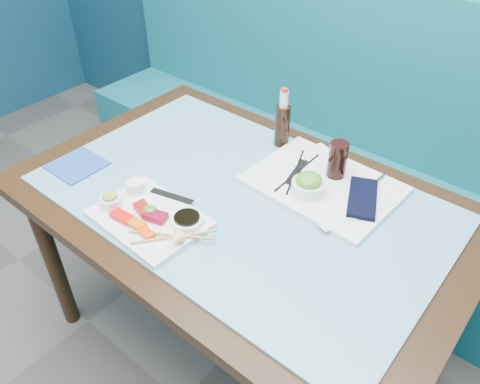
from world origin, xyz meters
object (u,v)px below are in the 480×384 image
Objects in this scene: cola_bottle_body at (282,126)px; blue_napkin at (77,165)px; cola_glass at (338,160)px; dining_table at (240,218)px; sashimi_plate at (149,219)px; booth_bench at (354,173)px; serving_tray at (323,185)px; seaweed_bowl at (308,187)px.

cola_bottle_body is 0.71m from blue_napkin.
cola_bottle_body reaches higher than cola_glass.
dining_table is 9.41× the size of cola_bottle_body.
booth_bench is at bearing 86.09° from sashimi_plate.
cola_glass reaches higher than serving_tray.
booth_bench reaches higher than dining_table.
sashimi_plate is at bearing -120.36° from serving_tray.
cola_bottle_body reaches higher than blue_napkin.
blue_napkin is at bearing -129.23° from cola_bottle_body.
serving_tray is at bearing 59.49° from sashimi_plate.
seaweed_bowl is (0.16, 0.13, 0.13)m from dining_table.
serving_tray is 0.08m from seaweed_bowl.
blue_napkin is (-0.70, -0.48, -0.07)m from cola_glass.
serving_tray is 2.79× the size of blue_napkin.
cola_glass is at bearing 81.25° from seaweed_bowl.
cola_bottle_body reaches higher than sashimi_plate.
cola_glass is at bearing 34.50° from blue_napkin.
cola_glass is (0.02, 0.13, 0.04)m from seaweed_bowl.
serving_tray is 3.67× the size of cola_glass.
blue_napkin is at bearing -152.67° from seaweed_bowl.
booth_bench is 18.76× the size of blue_napkin.
serving_tray is 3.00× the size of cola_bottle_body.
cola_bottle_body is at bearing 157.28° from serving_tray.
seaweed_bowl is (-0.01, -0.07, 0.03)m from serving_tray.
serving_tray is at bearing -100.30° from cola_glass.
cola_glass is at bearing -72.63° from booth_bench.
dining_table is at bearing -141.78° from seaweed_bowl.
dining_table is 0.28m from serving_tray.
sashimi_plate is at bearing -4.33° from blue_napkin.
seaweed_bowl is 0.84× the size of cola_glass.
sashimi_plate is (-0.13, -0.25, 0.10)m from dining_table.
seaweed_bowl reaches higher than blue_napkin.
sashimi_plate is at bearing -127.18° from seaweed_bowl.
cola_glass is (0.18, 0.26, 0.17)m from dining_table.
sashimi_plate is 0.58m from cola_bottle_body.
booth_bench is 0.77m from serving_tray.
serving_tray is 0.28m from cola_bottle_body.
dining_table is 0.36m from cola_glass.
cola_bottle_body is at bearing 87.46° from sashimi_plate.
blue_napkin is (-0.39, 0.03, -0.01)m from sashimi_plate.
booth_bench is 1.17m from sashimi_plate.
seaweed_bowl is at bearing -39.24° from cola_bottle_body.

